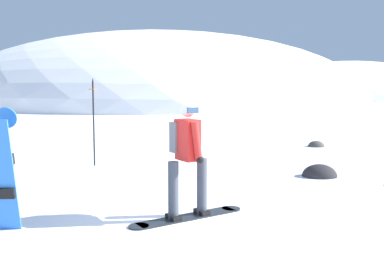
{
  "coord_description": "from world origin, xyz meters",
  "views": [
    {
      "loc": [
        -0.38,
        -5.86,
        1.92
      ],
      "look_at": [
        -0.1,
        3.26,
        1.0
      ],
      "focal_mm": 40.86,
      "sensor_mm": 36.0,
      "label": 1
    }
  ],
  "objects_px": {
    "snowboarder_main": "(187,155)",
    "piste_marker_near": "(94,116)",
    "spare_snowboard": "(4,170)",
    "rock_dark": "(319,176)",
    "rock_small": "(316,147)"
  },
  "relations": [
    {
      "from": "snowboarder_main",
      "to": "piste_marker_near",
      "type": "height_order",
      "value": "piste_marker_near"
    },
    {
      "from": "snowboarder_main",
      "to": "piste_marker_near",
      "type": "distance_m",
      "value": 4.63
    },
    {
      "from": "snowboarder_main",
      "to": "rock_dark",
      "type": "xyz_separation_m",
      "value": [
        2.82,
        2.73,
        -0.92
      ]
    },
    {
      "from": "spare_snowboard",
      "to": "snowboarder_main",
      "type": "bearing_deg",
      "value": 13.73
    },
    {
      "from": "spare_snowboard",
      "to": "rock_dark",
      "type": "relative_size",
      "value": 2.23
    },
    {
      "from": "spare_snowboard",
      "to": "piste_marker_near",
      "type": "relative_size",
      "value": 0.79
    },
    {
      "from": "rock_small",
      "to": "piste_marker_near",
      "type": "bearing_deg",
      "value": -154.68
    },
    {
      "from": "spare_snowboard",
      "to": "piste_marker_near",
      "type": "bearing_deg",
      "value": 87.06
    },
    {
      "from": "snowboarder_main",
      "to": "spare_snowboard",
      "type": "bearing_deg",
      "value": -166.27
    },
    {
      "from": "piste_marker_near",
      "to": "snowboarder_main",
      "type": "bearing_deg",
      "value": -62.88
    },
    {
      "from": "snowboarder_main",
      "to": "spare_snowboard",
      "type": "height_order",
      "value": "snowboarder_main"
    },
    {
      "from": "piste_marker_near",
      "to": "rock_dark",
      "type": "height_order",
      "value": "piste_marker_near"
    },
    {
      "from": "piste_marker_near",
      "to": "rock_dark",
      "type": "xyz_separation_m",
      "value": [
        4.93,
        -1.39,
        -1.17
      ]
    },
    {
      "from": "rock_dark",
      "to": "rock_small",
      "type": "xyz_separation_m",
      "value": [
        1.31,
        4.34,
        0.0
      ]
    },
    {
      "from": "rock_dark",
      "to": "rock_small",
      "type": "height_order",
      "value": "rock_dark"
    }
  ]
}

